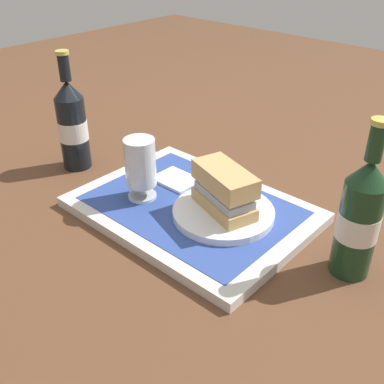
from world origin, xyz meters
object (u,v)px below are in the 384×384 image
object	(u,v)px
beer_bottle	(72,124)
second_bottle	(359,218)
sandwich	(223,189)
plate	(223,212)
beer_glass	(141,167)

from	to	relation	value
beer_bottle	second_bottle	xyz separation A→B (m)	(-0.64, -0.08, 0.00)
sandwich	second_bottle	distance (m)	0.24
plate	beer_glass	bearing A→B (deg)	19.09
beer_glass	second_bottle	world-z (taller)	second_bottle
plate	sandwich	size ratio (longest dim) A/B	1.32
plate	beer_glass	size ratio (longest dim) A/B	1.52
plate	sandwich	distance (m)	0.05
beer_glass	beer_bottle	distance (m)	0.24
beer_bottle	plate	bearing A→B (deg)	-174.34
beer_glass	second_bottle	xyz separation A→B (m)	(-0.40, -0.09, 0.02)
second_bottle	beer_bottle	bearing A→B (deg)	6.98
sandwich	beer_bottle	size ratio (longest dim) A/B	0.54
second_bottle	sandwich	bearing A→B (deg)	8.85
beer_bottle	sandwich	bearing A→B (deg)	-174.14
beer_glass	beer_bottle	xyz separation A→B (m)	(0.24, -0.02, 0.02)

